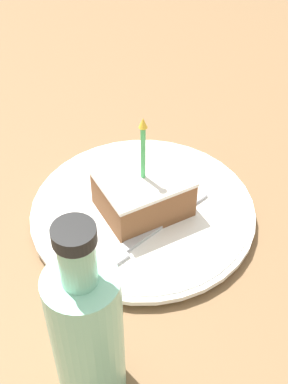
{
  "coord_description": "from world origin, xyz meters",
  "views": [
    {
      "loc": [
        -0.37,
        0.21,
        0.47
      ],
      "look_at": [
        0.02,
        -0.0,
        0.04
      ],
      "focal_mm": 50.0,
      "sensor_mm": 36.0,
      "label": 1
    }
  ],
  "objects_px": {
    "plate": "(144,211)",
    "bottle": "(87,332)",
    "cake_slice": "(139,194)",
    "fork": "(143,235)"
  },
  "relations": [
    {
      "from": "cake_slice",
      "to": "plate",
      "type": "bearing_deg",
      "value": -83.04
    },
    {
      "from": "plate",
      "to": "cake_slice",
      "type": "xyz_separation_m",
      "value": [
        -0.0,
        0.01,
        0.03
      ]
    },
    {
      "from": "plate",
      "to": "bottle",
      "type": "relative_size",
      "value": 1.28
    },
    {
      "from": "cake_slice",
      "to": "fork",
      "type": "xyz_separation_m",
      "value": [
        -0.04,
        0.02,
        -0.02
      ]
    },
    {
      "from": "plate",
      "to": "bottle",
      "type": "bearing_deg",
      "value": 139.05
    },
    {
      "from": "cake_slice",
      "to": "bottle",
      "type": "distance_m",
      "value": 0.22
    },
    {
      "from": "plate",
      "to": "bottle",
      "type": "height_order",
      "value": "bottle"
    },
    {
      "from": "plate",
      "to": "cake_slice",
      "type": "distance_m",
      "value": 0.03
    },
    {
      "from": "fork",
      "to": "bottle",
      "type": "bearing_deg",
      "value": 135.98
    },
    {
      "from": "cake_slice",
      "to": "fork",
      "type": "bearing_deg",
      "value": 157.08
    }
  ]
}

